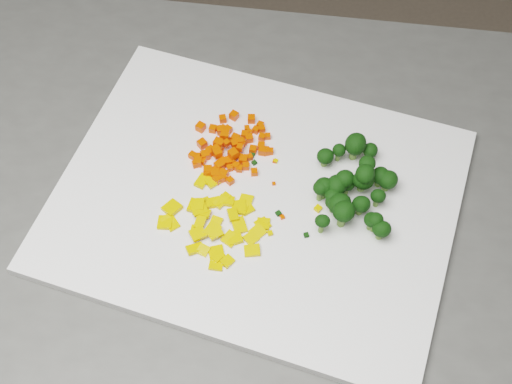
# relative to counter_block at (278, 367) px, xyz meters

# --- Properties ---
(counter_block) EXTENTS (1.07, 0.76, 0.90)m
(counter_block) POSITION_rel_counter_block_xyz_m (0.00, 0.00, 0.00)
(counter_block) COLOR #4C4C4A
(counter_block) RESTS_ON ground
(cutting_board) EXTENTS (0.52, 0.44, 0.01)m
(cutting_board) POSITION_rel_counter_block_xyz_m (-0.04, 0.04, 0.46)
(cutting_board) COLOR white
(cutting_board) RESTS_ON counter_block
(carrot_pile) EXTENTS (0.10, 0.10, 0.03)m
(carrot_pile) POSITION_rel_counter_block_xyz_m (-0.08, 0.11, 0.48)
(carrot_pile) COLOR #F13402
(carrot_pile) RESTS_ON cutting_board
(pepper_pile) EXTENTS (0.12, 0.12, 0.02)m
(pepper_pile) POSITION_rel_counter_block_xyz_m (-0.09, -0.00, 0.47)
(pepper_pile) COLOR #E2AB0B
(pepper_pile) RESTS_ON cutting_board
(broccoli_pile) EXTENTS (0.12, 0.12, 0.06)m
(broccoli_pile) POSITION_rel_counter_block_xyz_m (0.07, 0.06, 0.49)
(broccoli_pile) COLOR black
(broccoli_pile) RESTS_ON cutting_board
(carrot_cube_0) EXTENTS (0.01, 0.01, 0.01)m
(carrot_cube_0) POSITION_rel_counter_block_xyz_m (-0.06, 0.08, 0.47)
(carrot_cube_0) COLOR #F13402
(carrot_cube_0) RESTS_ON carrot_pile
(carrot_cube_1) EXTENTS (0.01, 0.01, 0.01)m
(carrot_cube_1) POSITION_rel_counter_block_xyz_m (-0.12, 0.07, 0.47)
(carrot_cube_1) COLOR #F13402
(carrot_cube_1) RESTS_ON carrot_pile
(carrot_cube_2) EXTENTS (0.01, 0.01, 0.01)m
(carrot_cube_2) POSITION_rel_counter_block_xyz_m (-0.13, 0.13, 0.47)
(carrot_cube_2) COLOR #F13402
(carrot_cube_2) RESTS_ON carrot_pile
(carrot_cube_3) EXTENTS (0.01, 0.01, 0.01)m
(carrot_cube_3) POSITION_rel_counter_block_xyz_m (-0.10, 0.09, 0.47)
(carrot_cube_3) COLOR #F13402
(carrot_cube_3) RESTS_ON carrot_pile
(carrot_cube_4) EXTENTS (0.01, 0.01, 0.01)m
(carrot_cube_4) POSITION_rel_counter_block_xyz_m (-0.09, 0.08, 0.47)
(carrot_cube_4) COLOR #F13402
(carrot_cube_4) RESTS_ON carrot_pile
(carrot_cube_5) EXTENTS (0.01, 0.01, 0.01)m
(carrot_cube_5) POSITION_rel_counter_block_xyz_m (-0.05, 0.14, 0.47)
(carrot_cube_5) COLOR #F13402
(carrot_cube_5) RESTS_ON carrot_pile
(carrot_cube_6) EXTENTS (0.01, 0.01, 0.01)m
(carrot_cube_6) POSITION_rel_counter_block_xyz_m (-0.10, 0.10, 0.48)
(carrot_cube_6) COLOR #F13402
(carrot_cube_6) RESTS_ON carrot_pile
(carrot_cube_7) EXTENTS (0.01, 0.01, 0.01)m
(carrot_cube_7) POSITION_rel_counter_block_xyz_m (-0.12, 0.09, 0.47)
(carrot_cube_7) COLOR #F13402
(carrot_cube_7) RESTS_ON carrot_pile
(carrot_cube_8) EXTENTS (0.01, 0.01, 0.01)m
(carrot_cube_8) POSITION_rel_counter_block_xyz_m (-0.05, 0.14, 0.47)
(carrot_cube_8) COLOR #F13402
(carrot_cube_8) RESTS_ON carrot_pile
(carrot_cube_9) EXTENTS (0.01, 0.01, 0.01)m
(carrot_cube_9) POSITION_rel_counter_block_xyz_m (-0.05, 0.07, 0.47)
(carrot_cube_9) COLOR #F13402
(carrot_cube_9) RESTS_ON carrot_pile
(carrot_cube_10) EXTENTS (0.01, 0.01, 0.01)m
(carrot_cube_10) POSITION_rel_counter_block_xyz_m (-0.10, 0.10, 0.47)
(carrot_cube_10) COLOR #F13402
(carrot_cube_10) RESTS_ON carrot_pile
(carrot_cube_11) EXTENTS (0.01, 0.01, 0.01)m
(carrot_cube_11) POSITION_rel_counter_block_xyz_m (-0.09, 0.06, 0.47)
(carrot_cube_11) COLOR #F13402
(carrot_cube_11) RESTS_ON carrot_pile
(carrot_cube_12) EXTENTS (0.01, 0.01, 0.01)m
(carrot_cube_12) POSITION_rel_counter_block_xyz_m (-0.04, 0.11, 0.47)
(carrot_cube_12) COLOR #F13402
(carrot_cube_12) RESTS_ON carrot_pile
(carrot_cube_13) EXTENTS (0.01, 0.01, 0.01)m
(carrot_cube_13) POSITION_rel_counter_block_xyz_m (-0.11, 0.09, 0.47)
(carrot_cube_13) COLOR #F13402
(carrot_cube_13) RESTS_ON carrot_pile
(carrot_cube_14) EXTENTS (0.01, 0.01, 0.01)m
(carrot_cube_14) POSITION_rel_counter_block_xyz_m (-0.04, 0.11, 0.47)
(carrot_cube_14) COLOR #F13402
(carrot_cube_14) RESTS_ON carrot_pile
(carrot_cube_15) EXTENTS (0.01, 0.01, 0.01)m
(carrot_cube_15) POSITION_rel_counter_block_xyz_m (-0.12, 0.10, 0.47)
(carrot_cube_15) COLOR #F13402
(carrot_cube_15) RESTS_ON carrot_pile
(carrot_cube_16) EXTENTS (0.01, 0.01, 0.01)m
(carrot_cube_16) POSITION_rel_counter_block_xyz_m (-0.05, 0.11, 0.47)
(carrot_cube_16) COLOR #F13402
(carrot_cube_16) RESTS_ON carrot_pile
(carrot_cube_17) EXTENTS (0.01, 0.01, 0.01)m
(carrot_cube_17) POSITION_rel_counter_block_xyz_m (-0.09, 0.06, 0.47)
(carrot_cube_17) COLOR #F13402
(carrot_cube_17) RESTS_ON carrot_pile
(carrot_cube_18) EXTENTS (0.01, 0.01, 0.01)m
(carrot_cube_18) POSITION_rel_counter_block_xyz_m (-0.07, 0.11, 0.47)
(carrot_cube_18) COLOR #F13402
(carrot_cube_18) RESTS_ON carrot_pile
(carrot_cube_19) EXTENTS (0.01, 0.01, 0.01)m
(carrot_cube_19) POSITION_rel_counter_block_xyz_m (-0.12, 0.08, 0.47)
(carrot_cube_19) COLOR #F13402
(carrot_cube_19) RESTS_ON carrot_pile
(carrot_cube_20) EXTENTS (0.01, 0.01, 0.01)m
(carrot_cube_20) POSITION_rel_counter_block_xyz_m (-0.08, 0.09, 0.48)
(carrot_cube_20) COLOR #F13402
(carrot_cube_20) RESTS_ON carrot_pile
(carrot_cube_21) EXTENTS (0.01, 0.01, 0.01)m
(carrot_cube_21) POSITION_rel_counter_block_xyz_m (-0.07, 0.14, 0.47)
(carrot_cube_21) COLOR #F13402
(carrot_cube_21) RESTS_ON carrot_pile
(carrot_cube_22) EXTENTS (0.01, 0.01, 0.01)m
(carrot_cube_22) POSITION_rel_counter_block_xyz_m (-0.08, 0.10, 0.47)
(carrot_cube_22) COLOR #F13402
(carrot_cube_22) RESTS_ON carrot_pile
(carrot_cube_23) EXTENTS (0.01, 0.01, 0.01)m
(carrot_cube_23) POSITION_rel_counter_block_xyz_m (-0.07, 0.13, 0.47)
(carrot_cube_23) COLOR #F13402
(carrot_cube_23) RESTS_ON carrot_pile
(carrot_cube_24) EXTENTS (0.01, 0.01, 0.01)m
(carrot_cube_24) POSITION_rel_counter_block_xyz_m (-0.08, 0.08, 0.47)
(carrot_cube_24) COLOR #F13402
(carrot_cube_24) RESTS_ON carrot_pile
(carrot_cube_25) EXTENTS (0.01, 0.01, 0.01)m
(carrot_cube_25) POSITION_rel_counter_block_xyz_m (-0.07, 0.10, 0.47)
(carrot_cube_25) COLOR #F13402
(carrot_cube_25) RESTS_ON carrot_pile
(carrot_cube_26) EXTENTS (0.01, 0.01, 0.01)m
(carrot_cube_26) POSITION_rel_counter_block_xyz_m (-0.11, 0.13, 0.47)
(carrot_cube_26) COLOR #F13402
(carrot_cube_26) RESTS_ON carrot_pile
(carrot_cube_27) EXTENTS (0.01, 0.01, 0.01)m
(carrot_cube_27) POSITION_rel_counter_block_xyz_m (-0.09, 0.12, 0.47)
(carrot_cube_27) COLOR #F13402
(carrot_cube_27) RESTS_ON carrot_pile
(carrot_cube_28) EXTENTS (0.01, 0.01, 0.01)m
(carrot_cube_28) POSITION_rel_counter_block_xyz_m (-0.06, 0.11, 0.47)
(carrot_cube_28) COLOR #F13402
(carrot_cube_28) RESTS_ON carrot_pile
(carrot_cube_29) EXTENTS (0.01, 0.01, 0.01)m
(carrot_cube_29) POSITION_rel_counter_block_xyz_m (-0.13, 0.08, 0.47)
(carrot_cube_29) COLOR #F13402
(carrot_cube_29) RESTS_ON carrot_pile
(carrot_cube_30) EXTENTS (0.01, 0.01, 0.01)m
(carrot_cube_30) POSITION_rel_counter_block_xyz_m (-0.12, 0.08, 0.47)
(carrot_cube_30) COLOR #F13402
(carrot_cube_30) RESTS_ON carrot_pile
(carrot_cube_31) EXTENTS (0.01, 0.01, 0.01)m
(carrot_cube_31) POSITION_rel_counter_block_xyz_m (-0.04, 0.13, 0.47)
(carrot_cube_31) COLOR #F13402
(carrot_cube_31) RESTS_ON carrot_pile
(carrot_cube_32) EXTENTS (0.01, 0.01, 0.01)m
(carrot_cube_32) POSITION_rel_counter_block_xyz_m (-0.06, 0.08, 0.47)
(carrot_cube_32) COLOR #F13402
(carrot_cube_32) RESTS_ON carrot_pile
(carrot_cube_33) EXTENTS (0.01, 0.01, 0.01)m
(carrot_cube_33) POSITION_rel_counter_block_xyz_m (-0.11, 0.06, 0.47)
(carrot_cube_33) COLOR #F13402
(carrot_cube_33) RESTS_ON carrot_pile
(carrot_cube_34) EXTENTS (0.01, 0.01, 0.01)m
(carrot_cube_34) POSITION_rel_counter_block_xyz_m (-0.09, 0.13, 0.47)
(carrot_cube_34) COLOR #F13402
(carrot_cube_34) RESTS_ON carrot_pile
(carrot_cube_35) EXTENTS (0.01, 0.01, 0.01)m
(carrot_cube_35) POSITION_rel_counter_block_xyz_m (-0.06, 0.14, 0.47)
(carrot_cube_35) COLOR #F13402
(carrot_cube_35) RESTS_ON carrot_pile
(carrot_cube_36) EXTENTS (0.01, 0.01, 0.01)m
(carrot_cube_36) POSITION_rel_counter_block_xyz_m (-0.10, 0.13, 0.47)
(carrot_cube_36) COLOR #F13402
(carrot_cube_36) RESTS_ON carrot_pile
(carrot_cube_37) EXTENTS (0.01, 0.01, 0.01)m
(carrot_cube_37) POSITION_rel_counter_block_xyz_m (-0.10, 0.15, 0.47)
(carrot_cube_37) COLOR #F13402
(carrot_cube_37) RESTS_ON carrot_pile
(carrot_cube_38) EXTENTS (0.01, 0.01, 0.01)m
(carrot_cube_38) POSITION_rel_counter_block_xyz_m (-0.10, 0.09, 0.48)
(carrot_cube_38) COLOR #F13402
(carrot_cube_38) RESTS_ON carrot_pile
(carrot_cube_39) EXTENTS (0.01, 0.01, 0.01)m
(carrot_cube_39) POSITION_rel_counter_block_xyz_m (-0.09, 0.06, 0.47)
(carrot_cube_39) COLOR #F13402
(carrot_cube_39) RESTS_ON carrot_pile
(carrot_cube_40) EXTENTS (0.01, 0.01, 0.01)m
(carrot_cube_40) POSITION_rel_counter_block_xyz_m (-0.08, 0.11, 0.47)
(carrot_cube_40) COLOR #F13402
(carrot_cube_40) RESTS_ON carrot_pile
(carrot_cube_41) EXTENTS (0.01, 0.01, 0.01)m
(carrot_cube_41) POSITION_rel_counter_block_xyz_m (-0.09, 0.08, 0.47)
(carrot_cube_41) COLOR #F13402
(carrot_cube_41) RESTS_ON carrot_pile
(carrot_cube_42) EXTENTS (0.01, 0.01, 0.01)m
(carrot_cube_42) POSITION_rel_counter_block_xyz_m (-0.09, 0.07, 0.47)
(carrot_cube_42) COLOR #F13402
(carrot_cube_42) RESTS_ON carrot_pile
(carrot_cube_43) EXTENTS (0.01, 0.01, 0.01)m
(carrot_cube_43) POSITION_rel_counter_block_xyz_m (-0.11, 0.06, 0.47)
(carrot_cube_43) COLOR #F13402
(carrot_cube_43) RESTS_ON carrot_pile
(carrot_cube_44) EXTENTS (0.01, 0.01, 0.01)m
(carrot_cube_44) POSITION_rel_counter_block_xyz_m (-0.10, 0.09, 0.48)
(carrot_cube_44) COLOR #F13402
(carrot_cube_44) RESTS_ON carrot_pile
(carrot_cube_45) EXTENTS (0.01, 0.01, 0.01)m
(carrot_cube_45) POSITION_rel_counter_block_xyz_m (-0.07, 0.15, 0.47)
(carrot_cube_45) COLOR #F13402
(carrot_cube_45) RESTS_ON carrot_pile
(carrot_cube_46) EXTENTS (0.01, 0.01, 0.01)m
(carrot_cube_46) POSITION_rel_counter_block_xyz_m (-0.08, 0.06, 0.47)
(carrot_cube_46) COLOR #F13402
(carrot_cube_46) RESTS_ON carrot_pile
(carrot_cube_47) EXTENTS (0.01, 0.01, 0.01)m
(carrot_cube_47) POSITION_rel_counter_block_xyz_m (-0.07, 0.12, 0.47)
(carrot_cube_47) COLOR #F13402
(carrot_cube_47) RESTS_ON carrot_pile
(carrot_cube_48) EXTENTS (0.01, 0.01, 0.01)m
(carrot_cube_48) POSITION_rel_counter_block_xyz_m (-0.11, 0.10, 0.47)
(carrot_cube_48) COLOR #F13402
(carrot_cube_48) RESTS_ON carrot_pile
(carrot_cube_49) EXTENTS (0.01, 0.01, 0.01)m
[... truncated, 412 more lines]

